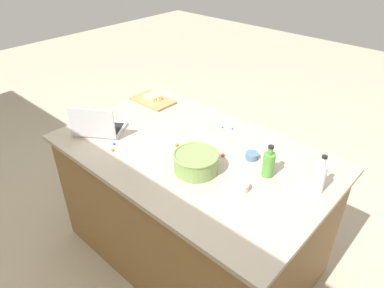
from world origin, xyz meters
name	(u,v)px	position (x,y,z in m)	size (l,w,h in m)	color
ground_plane	(192,249)	(0.00, 0.00, 0.00)	(12.00, 12.00, 0.00)	#B7A88E
island_counter	(192,205)	(0.00, 0.00, 0.45)	(1.72, 1.08, 0.90)	olive
laptop	(98,127)	(0.61, 0.26, 0.95)	(0.38, 0.36, 0.22)	#B7B7BC
mixing_bowl_large	(196,162)	(-0.15, 0.13, 0.96)	(0.26, 0.26, 0.11)	#72934C
bottle_vinegar	(320,177)	(-0.74, -0.16, 0.99)	(0.06, 0.06, 0.22)	white
bottle_olive	(269,164)	(-0.48, -0.10, 0.98)	(0.07, 0.07, 0.19)	#4C8C38
cutting_board	(153,101)	(0.70, -0.31, 0.91)	(0.33, 0.20, 0.02)	#AD7F4C
butter_stick_left	(155,97)	(0.70, -0.33, 0.94)	(0.11, 0.04, 0.04)	#F4E58C
butter_stick_right	(150,98)	(0.71, -0.29, 0.94)	(0.11, 0.04, 0.04)	#F4E58C
ramekin_small	(252,156)	(-0.32, -0.18, 0.92)	(0.08, 0.08, 0.04)	slate
ramekin_medium	(241,186)	(-0.44, 0.10, 0.92)	(0.08, 0.08, 0.04)	beige
candy_0	(193,170)	(-0.15, 0.15, 0.91)	(0.02, 0.02, 0.02)	#CC3399
candy_1	(113,126)	(0.61, 0.15, 0.91)	(0.02, 0.02, 0.02)	#CC3399
candy_2	(177,145)	(0.11, 0.03, 0.91)	(0.02, 0.02, 0.02)	orange
candy_3	(232,128)	(-0.02, -0.38, 0.91)	(0.01, 0.01, 0.01)	blue
candy_4	(114,144)	(0.41, 0.28, 0.91)	(0.02, 0.02, 0.02)	blue
candy_5	(223,155)	(-0.18, -0.08, 0.91)	(0.02, 0.02, 0.02)	red
candy_6	(222,127)	(0.04, -0.35, 0.91)	(0.01, 0.01, 0.01)	blue
candy_7	(112,150)	(0.36, 0.33, 0.91)	(0.02, 0.02, 0.02)	orange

